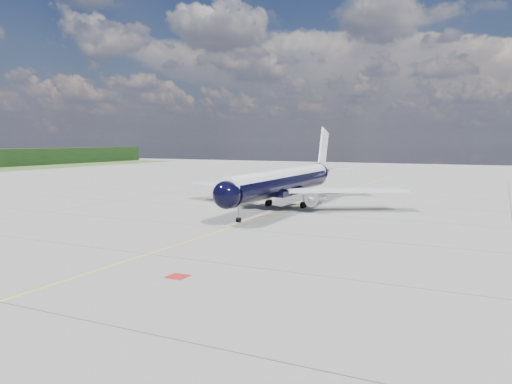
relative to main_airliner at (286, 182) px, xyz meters
The scene contains 4 objects.
ground 4.24m from the main_airliner, 15.51° to the right, with size 320.00×320.00×0.00m, color gray.
taxiway_centerline 6.85m from the main_airliner, 75.18° to the right, with size 0.16×160.00×0.01m, color yellow.
red_marking 41.42m from the main_airliner, 78.49° to the right, with size 1.60×1.60×0.01m, color maroon.
main_airliner is the anchor object (origin of this frame).
Camera 1 is at (28.50, -40.48, 10.26)m, focal length 35.00 mm.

